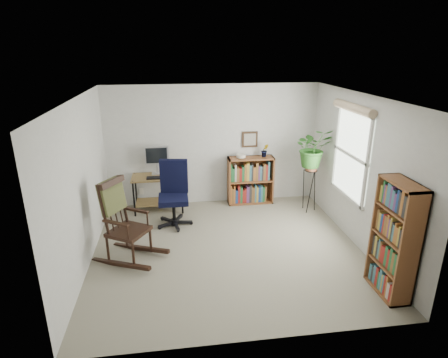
{
  "coord_description": "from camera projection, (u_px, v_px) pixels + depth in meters",
  "views": [
    {
      "loc": [
        -0.79,
        -5.21,
        3.06
      ],
      "look_at": [
        0.0,
        0.4,
        1.05
      ],
      "focal_mm": 30.0,
      "sensor_mm": 36.0,
      "label": 1
    }
  ],
  "objects": [
    {
      "name": "spider_plant",
      "position": [
        314.0,
        129.0,
        6.86
      ],
      "size": [
        1.69,
        1.88,
        1.46
      ],
      "primitive_type": "imported",
      "color": "#2F6C25",
      "rests_on": "plant_stand"
    },
    {
      "name": "wall_back",
      "position": [
        213.0,
        145.0,
        7.46
      ],
      "size": [
        4.2,
        0.0,
        2.4
      ],
      "primitive_type": "cube",
      "color": "silver",
      "rests_on": "ground"
    },
    {
      "name": "office_chair",
      "position": [
        173.0,
        194.0,
        6.61
      ],
      "size": [
        0.72,
        0.72,
        1.19
      ],
      "primitive_type": null,
      "rotation": [
        0.0,
        0.0,
        -0.12
      ],
      "color": "black",
      "rests_on": "floor"
    },
    {
      "name": "plant_stand",
      "position": [
        310.0,
        187.0,
        7.25
      ],
      "size": [
        0.33,
        0.33,
        0.98
      ],
      "primitive_type": null,
      "rotation": [
        0.0,
        0.0,
        -0.23
      ],
      "color": "black",
      "rests_on": "floor"
    },
    {
      "name": "wall_right",
      "position": [
        360.0,
        172.0,
        5.87
      ],
      "size": [
        0.0,
        4.0,
        2.4
      ],
      "primitive_type": "cube",
      "color": "silver",
      "rests_on": "ground"
    },
    {
      "name": "potted_plant_small",
      "position": [
        265.0,
        154.0,
        7.49
      ],
      "size": [
        0.13,
        0.24,
        0.11
      ],
      "primitive_type": "imported",
      "color": "#2F6C25",
      "rests_on": "low_bookshelf"
    },
    {
      "name": "floor",
      "position": [
        227.0,
        249.0,
        5.99
      ],
      "size": [
        4.2,
        4.0,
        0.0
      ],
      "primitive_type": "cube",
      "color": "gray",
      "rests_on": "ground"
    },
    {
      "name": "keyboard",
      "position": [
        157.0,
        178.0,
        7.08
      ],
      "size": [
        0.4,
        0.15,
        0.02
      ],
      "primitive_type": "cube",
      "color": "black",
      "rests_on": "desk"
    },
    {
      "name": "low_bookshelf",
      "position": [
        250.0,
        180.0,
        7.62
      ],
      "size": [
        0.92,
        0.31,
        0.97
      ],
      "primitive_type": null,
      "color": "brown",
      "rests_on": "floor"
    },
    {
      "name": "monitor",
      "position": [
        157.0,
        160.0,
        7.23
      ],
      "size": [
        0.46,
        0.16,
        0.56
      ],
      "primitive_type": null,
      "color": "#B2B3B7",
      "rests_on": "desk"
    },
    {
      "name": "wall_left",
      "position": [
        82.0,
        185.0,
        5.31
      ],
      "size": [
        0.0,
        4.0,
        2.4
      ],
      "primitive_type": "cube",
      "color": "silver",
      "rests_on": "ground"
    },
    {
      "name": "wall_front",
      "position": [
        258.0,
        244.0,
        3.72
      ],
      "size": [
        4.2,
        0.0,
        2.4
      ],
      "primitive_type": "cube",
      "color": "silver",
      "rests_on": "ground"
    },
    {
      "name": "framed_picture",
      "position": [
        250.0,
        140.0,
        7.49
      ],
      "size": [
        0.32,
        0.04,
        0.32
      ],
      "primitive_type": null,
      "color": "black",
      "rests_on": "wall_back"
    },
    {
      "name": "rocking_chair",
      "position": [
        128.0,
        221.0,
        5.51
      ],
      "size": [
        1.28,
        1.13,
        1.27
      ],
      "primitive_type": null,
      "rotation": [
        0.0,
        0.0,
        1.02
      ],
      "color": "black",
      "rests_on": "floor"
    },
    {
      "name": "tall_bookshelf",
      "position": [
        395.0,
        239.0,
        4.7
      ],
      "size": [
        0.29,
        0.67,
        1.54
      ],
      "primitive_type": null,
      "color": "brown",
      "rests_on": "floor"
    },
    {
      "name": "window",
      "position": [
        350.0,
        155.0,
        6.07
      ],
      "size": [
        0.12,
        1.2,
        1.5
      ],
      "primitive_type": null,
      "color": "silver",
      "rests_on": "wall_right"
    },
    {
      "name": "ceiling",
      "position": [
        228.0,
        97.0,
        5.19
      ],
      "size": [
        4.2,
        4.0,
        0.0
      ],
      "primitive_type": "cube",
      "color": "white",
      "rests_on": "ground"
    },
    {
      "name": "desk",
      "position": [
        159.0,
        193.0,
        7.31
      ],
      "size": [
        0.98,
        0.54,
        0.71
      ],
      "primitive_type": null,
      "color": "olive",
      "rests_on": "floor"
    }
  ]
}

